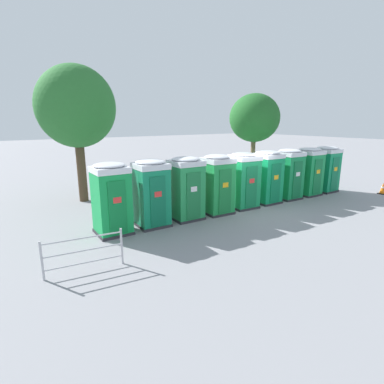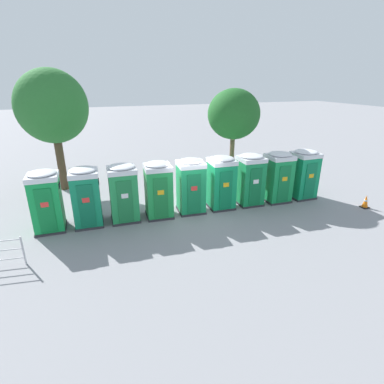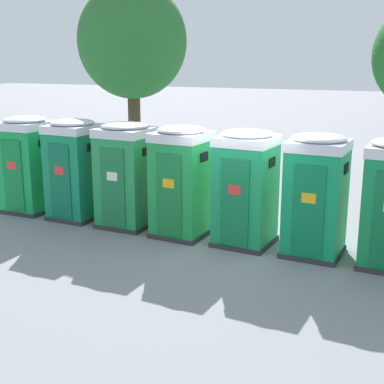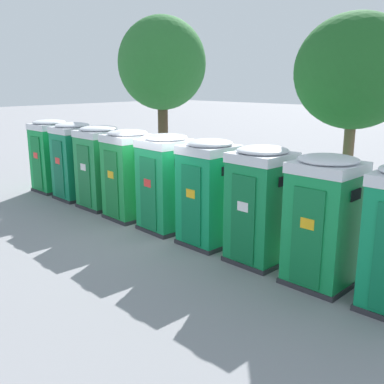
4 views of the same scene
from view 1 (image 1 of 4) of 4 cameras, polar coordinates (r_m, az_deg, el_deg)
name	(u,v)px [view 1 (image 1 of 4)]	position (r m, az deg, el deg)	size (l,w,h in m)	color
ground_plane	(240,206)	(14.21, 9.17, -2.74)	(120.00, 120.00, 0.00)	gray
portapotty_0	(111,198)	(10.80, -15.10, -1.18)	(1.19, 1.22, 2.54)	#2D2D33
portapotty_1	(151,193)	(11.33, -7.77, -0.15)	(1.21, 1.25, 2.54)	#2D2D33
portapotty_2	(186,188)	(12.03, -1.17, 0.77)	(1.24, 1.23, 2.54)	#2D2D33
portapotty_3	(217,184)	(12.82, 4.80, 1.52)	(1.25, 1.27, 2.54)	#2D2D33
portapotty_4	(243,180)	(13.82, 9.71, 2.25)	(1.28, 1.28, 2.54)	#2D2D33
portapotty_5	(267,177)	(14.88, 14.07, 2.83)	(1.23, 1.25, 2.54)	#2D2D33
portapotty_6	(288,174)	(16.00, 17.87, 3.31)	(1.22, 1.25, 2.54)	#2D2D33
portapotty_7	(308,171)	(17.15, 21.30, 3.69)	(1.24, 1.24, 2.54)	#2D2D33
portapotty_8	(326,169)	(18.40, 24.10, 4.05)	(1.22, 1.21, 2.54)	#2D2D33
street_tree_0	(76,107)	(15.47, -21.20, 14.79)	(3.62, 3.62, 6.45)	#4C3826
street_tree_1	(254,118)	(18.13, 11.81, 13.57)	(2.88, 2.88, 5.44)	brown
traffic_cone	(383,188)	(19.38, 32.57, 0.59)	(0.36, 0.36, 0.64)	black
event_barrier	(84,252)	(8.51, -19.90, -10.65)	(2.04, 0.32, 1.05)	#B7B7BC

